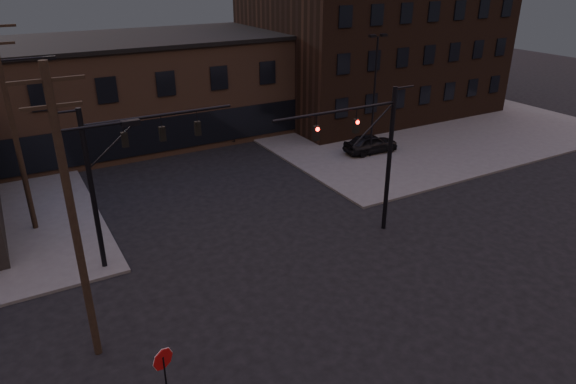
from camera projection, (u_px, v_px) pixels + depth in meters
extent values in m
plane|color=black|center=(333.00, 305.00, 22.36)|extent=(140.00, 140.00, 0.00)
cube|color=#474744|center=(392.00, 116.00, 49.76)|extent=(30.00, 30.00, 0.15)
cube|color=brown|center=(145.00, 89.00, 42.92)|extent=(40.00, 12.00, 8.00)
cube|color=black|center=(371.00, 38.00, 50.12)|extent=(22.00, 16.00, 14.00)
cylinder|color=black|center=(389.00, 161.00, 27.25)|extent=(0.24, 0.24, 8.00)
cylinder|color=black|center=(337.00, 111.00, 24.36)|extent=(7.00, 0.14, 0.14)
cube|color=#FF140C|center=(356.00, 126.00, 25.25)|extent=(0.28, 0.22, 0.70)
cube|color=#FF140C|center=(316.00, 133.00, 24.19)|extent=(0.28, 0.22, 0.70)
cylinder|color=black|center=(93.00, 194.00, 23.43)|extent=(0.24, 0.24, 8.00)
cylinder|color=black|center=(161.00, 115.00, 23.72)|extent=(7.00, 0.14, 0.14)
cube|color=black|center=(125.00, 140.00, 23.29)|extent=(0.28, 0.22, 0.70)
cube|color=black|center=(162.00, 134.00, 24.09)|extent=(0.28, 0.22, 0.70)
cube|color=black|center=(198.00, 128.00, 24.88)|extent=(0.28, 0.22, 0.70)
cylinder|color=black|center=(166.00, 384.00, 16.69)|extent=(0.06, 0.06, 2.20)
cylinder|color=maroon|center=(163.00, 359.00, 16.30)|extent=(0.72, 0.33, 0.76)
cylinder|color=black|center=(74.00, 225.00, 17.39)|extent=(0.28, 0.28, 11.00)
cube|color=black|center=(47.00, 80.00, 15.39)|extent=(2.20, 0.12, 0.12)
cube|color=black|center=(52.00, 107.00, 15.72)|extent=(1.80, 0.12, 0.12)
cube|color=black|center=(130.00, 123.00, 17.11)|extent=(0.60, 0.25, 0.18)
cylinder|color=black|center=(14.00, 131.00, 26.34)|extent=(0.28, 0.28, 11.50)
cube|color=black|center=(49.00, 58.00, 25.96)|extent=(0.60, 0.25, 0.18)
cylinder|color=black|center=(374.00, 100.00, 37.53)|extent=(0.14, 0.14, 9.00)
cube|color=black|center=(373.00, 36.00, 35.45)|extent=(0.50, 0.28, 0.18)
cube|color=black|center=(384.00, 35.00, 35.91)|extent=(0.50, 0.28, 0.18)
cylinder|color=black|center=(392.00, 79.00, 44.22)|extent=(0.14, 0.14, 9.00)
cube|color=black|center=(392.00, 25.00, 42.14)|extent=(0.50, 0.28, 0.18)
cube|color=black|center=(401.00, 24.00, 42.60)|extent=(0.50, 0.28, 0.18)
imported|color=black|center=(371.00, 143.00, 39.75)|extent=(4.43, 2.00, 1.48)
imported|color=silver|center=(333.00, 124.00, 45.03)|extent=(4.34, 2.85, 1.17)
imported|color=black|center=(219.00, 128.00, 43.71)|extent=(2.66, 5.10, 1.60)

